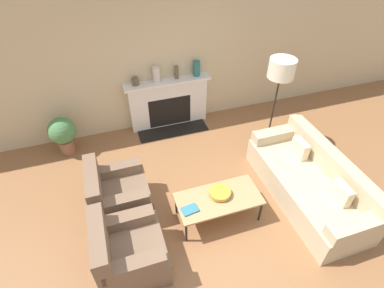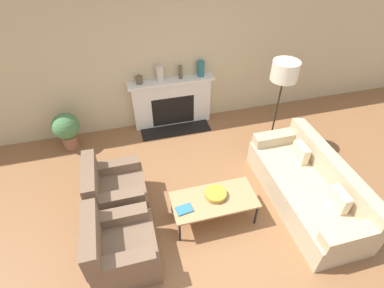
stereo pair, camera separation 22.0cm
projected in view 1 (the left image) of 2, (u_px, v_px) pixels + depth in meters
ground_plane at (219, 239)px, 4.18m from camera, size 18.00×18.00×0.00m
wall_back at (161, 55)px, 5.42m from camera, size 18.00×0.06×2.90m
fireplace at (169, 104)px, 5.95m from camera, size 1.66×0.59×1.00m
couch at (310, 183)px, 4.59m from camera, size 0.92×2.17×0.79m
armchair_near at (128, 252)px, 3.68m from camera, size 0.82×0.82×0.87m
armchair_far at (118, 195)px, 4.37m from camera, size 0.82×0.82×0.87m
coffee_table at (219, 199)px, 4.22m from camera, size 1.20×0.58×0.42m
bowl at (220, 193)px, 4.22m from camera, size 0.31×0.31×0.07m
book at (190, 210)px, 4.04m from camera, size 0.24×0.18×0.02m
floor_lamp at (281, 73)px, 4.86m from camera, size 0.44×0.44×1.70m
mantel_vase_left at (135, 81)px, 5.44m from camera, size 0.12×0.12×0.14m
mantel_vase_center_left at (156, 74)px, 5.49m from camera, size 0.14×0.14×0.29m
mantel_vase_center_right at (177, 72)px, 5.59m from camera, size 0.07×0.07×0.25m
mantel_vase_right at (197, 68)px, 5.67m from camera, size 0.13×0.13×0.29m
potted_plant at (63, 133)px, 5.30m from camera, size 0.48×0.48×0.74m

